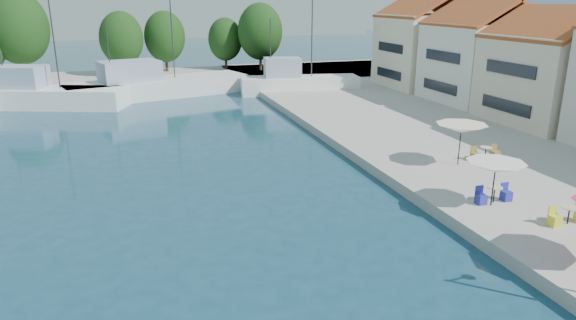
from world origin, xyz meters
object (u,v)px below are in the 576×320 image
object	(u,v)px
trawler_03	(154,86)
umbrella_cream	(461,128)
trawler_04	(297,84)
trawler_02	(42,96)
umbrella_white	(496,167)

from	to	relation	value
trawler_03	umbrella_cream	size ratio (longest dim) A/B	6.67
trawler_03	trawler_04	xyz separation A→B (m)	(14.62, -2.73, 0.00)
trawler_04	umbrella_cream	world-z (taller)	trawler_04
trawler_02	umbrella_cream	distance (m)	37.86
trawler_03	umbrella_white	world-z (taller)	trawler_03
umbrella_white	umbrella_cream	distance (m)	6.11
trawler_02	trawler_03	world-z (taller)	same
trawler_02	trawler_04	xyz separation A→B (m)	(24.86, -0.30, 0.00)
trawler_02	umbrella_white	bearing A→B (deg)	-35.12
umbrella_white	umbrella_cream	world-z (taller)	umbrella_cream
umbrella_cream	trawler_03	bearing A→B (deg)	116.16
trawler_04	umbrella_cream	size ratio (longest dim) A/B	4.43
trawler_04	umbrella_white	distance (m)	33.62
trawler_02	trawler_03	xyz separation A→B (m)	(10.25, 2.43, -0.00)
trawler_02	umbrella_white	world-z (taller)	trawler_02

